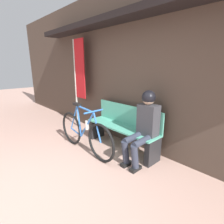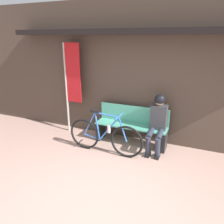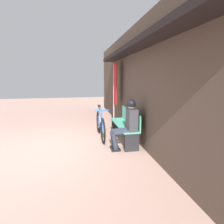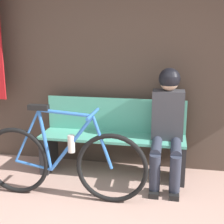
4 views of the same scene
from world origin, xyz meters
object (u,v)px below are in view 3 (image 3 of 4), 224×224
park_bench_near (125,126)px  person_seated (128,121)px  banner_pole (115,88)px  bicycle (100,125)px

park_bench_near → person_seated: (0.62, -0.12, 0.31)m
park_bench_near → banner_pole: (-1.61, 0.05, 1.00)m
bicycle → banner_pole: (-1.23, 0.71, 1.03)m
park_bench_near → banner_pole: bearing=178.4°
park_bench_near → person_seated: person_seated is taller
bicycle → banner_pole: 1.75m
person_seated → banner_pole: 2.34m
banner_pole → bicycle: bearing=-29.8°
park_bench_near → bicycle: (-0.38, -0.66, -0.03)m
bicycle → person_seated: 1.18m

